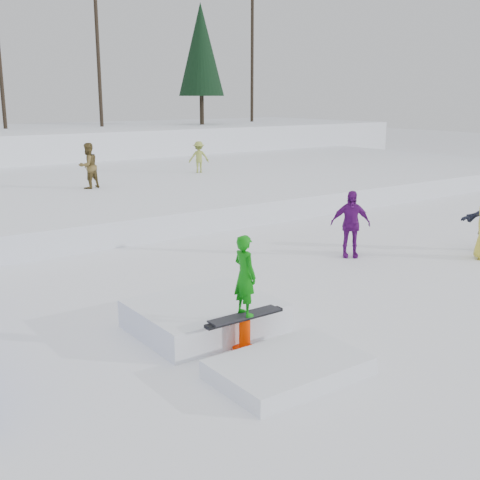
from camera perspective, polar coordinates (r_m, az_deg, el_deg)
ground at (r=12.65m, az=3.52°, el=-6.89°), size 120.00×120.00×0.00m
snow_midrise at (r=26.54m, az=-19.02°, el=4.10°), size 50.00×18.00×0.80m
treeline at (r=39.96m, az=-16.51°, el=17.35°), size 40.24×4.22×10.50m
walker_olive at (r=24.75m, az=-14.19°, el=6.84°), size 1.05×0.93×1.81m
walker_ygreen at (r=29.13m, az=-3.93°, el=7.85°), size 1.11×0.89×1.49m
spectator_purple at (r=16.97m, az=10.42°, el=1.51°), size 1.16×1.03×1.88m
jib_rail_feature at (r=11.14m, az=-1.33°, el=-8.08°), size 2.60×4.40×2.11m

